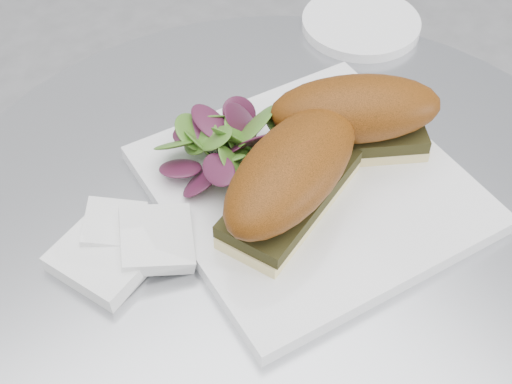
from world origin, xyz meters
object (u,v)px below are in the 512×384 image
at_px(plate, 310,188).
at_px(sandwich_left, 292,176).
at_px(sandwich_right, 355,116).
at_px(saucer, 361,24).

distance_m(plate, sandwich_left, 0.06).
bearing_deg(sandwich_right, plate, -137.38).
height_order(sandwich_left, sandwich_right, same).
xyz_separation_m(plate, sandwich_left, (-0.04, -0.01, 0.05)).
bearing_deg(saucer, plate, -144.27).
height_order(plate, saucer, plate).
distance_m(sandwich_right, saucer, 0.24).
height_order(plate, sandwich_right, sandwich_right).
relative_size(plate, sandwich_left, 1.40).
xyz_separation_m(plate, saucer, (0.24, 0.17, -0.00)).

